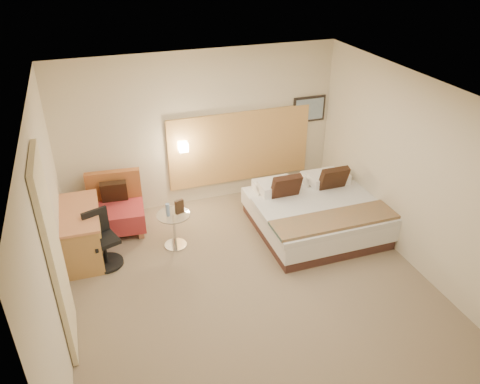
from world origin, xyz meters
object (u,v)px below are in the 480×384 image
object	(u,v)px
lounge_chair	(116,209)
side_table	(174,228)
desk_chair	(103,244)
desk	(82,220)
bed	(315,213)

from	to	relation	value
lounge_chair	side_table	bearing A→B (deg)	-45.67
side_table	desk_chair	bearing A→B (deg)	-174.67
side_table	desk	size ratio (longest dim) A/B	0.53
bed	lounge_chair	size ratio (longest dim) A/B	2.11
bed	desk_chair	xyz separation A→B (m)	(-3.34, 0.18, 0.04)
bed	desk	distance (m)	3.63
bed	desk_chair	world-z (taller)	bed
lounge_chair	bed	bearing A→B (deg)	-19.61
side_table	desk	bearing A→B (deg)	170.40
bed	lounge_chair	world-z (taller)	bed
bed	side_table	world-z (taller)	bed
desk_chair	lounge_chair	bearing A→B (deg)	72.19
lounge_chair	side_table	xyz separation A→B (m)	(0.79, -0.80, -0.05)
side_table	desk	world-z (taller)	desk
desk	desk_chair	world-z (taller)	desk_chair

